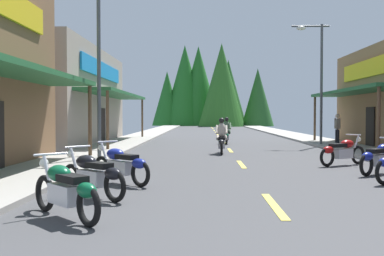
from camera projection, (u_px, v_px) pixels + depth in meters
name	position (u px, v px, depth m)	size (l,w,h in m)	color
ground	(223.00, 142.00, 28.67)	(9.42, 84.89, 0.10)	#424244
sidewalk_left	(130.00, 140.00, 28.81)	(2.59, 84.89, 0.12)	#9E9991
sidewalk_right	(317.00, 141.00, 28.53)	(2.59, 84.89, 0.12)	#9E9991
centerline_dashes	(221.00, 138.00, 32.47)	(0.16, 60.32, 0.01)	#E0C64C
storefront_left_far	(28.00, 97.00, 26.70)	(10.74, 13.71, 5.59)	gray
streetlamp_left	(106.00, 41.00, 16.31)	(2.03, 0.30, 6.83)	#474C51
streetlamp_right	(316.00, 68.00, 24.17)	(2.03, 0.30, 6.58)	#474C51
motorcycle_parked_right_3	(380.00, 157.00, 12.73)	(1.70, 1.46, 1.04)	black
motorcycle_parked_right_4	(342.00, 151.00, 14.95)	(1.87, 1.22, 1.04)	black
motorcycle_parked_left_0	(66.00, 189.00, 7.23)	(1.56, 1.61, 1.04)	black
motorcycle_parked_left_1	(93.00, 174.00, 9.09)	(1.68, 1.49, 1.04)	black
motorcycle_parked_left_2	(121.00, 164.00, 10.93)	(1.67, 1.49, 1.04)	black
rider_cruising_lead	(222.00, 139.00, 19.51)	(0.60, 2.14, 1.57)	black
rider_cruising_trailing	(227.00, 133.00, 26.13)	(0.60, 2.14, 1.57)	black
pedestrian_by_shop	(337.00, 127.00, 25.07)	(0.34, 0.56, 1.75)	black
treeline_backdrop	(206.00, 88.00, 71.61)	(19.26, 12.67, 13.19)	#255923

